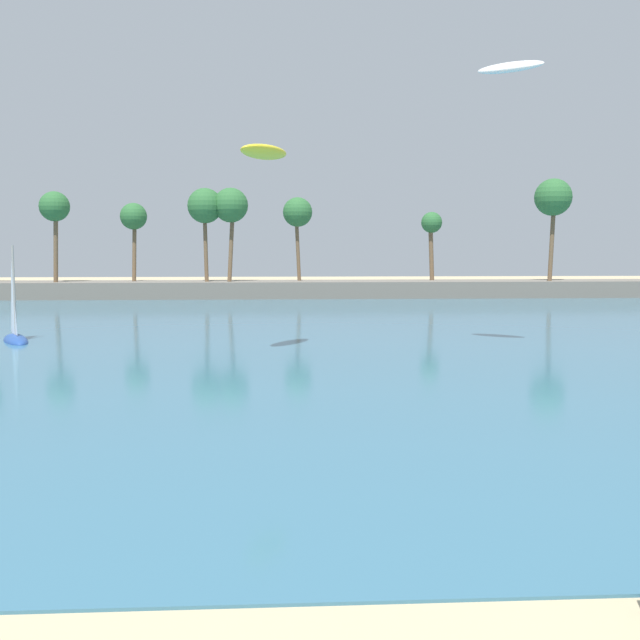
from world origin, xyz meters
The scene contains 5 objects.
sea centered at (0.00, 61.55, 0.03)m, with size 220.00×107.04×0.06m, color #386B84.
palm_headland centered at (-2.68, 74.99, 3.45)m, with size 97.03×6.22×12.60m.
sailboat_near_shore centered at (-16.92, 39.74, 0.59)m, with size 2.93×4.16×5.88m.
kite_aloft_high_over_bay centered at (9.62, 33.82, 14.25)m, with size 3.31×1.12×0.46m, color white.
kite_aloft_low_near_shore centered at (-2.51, 33.44, 10.01)m, with size 3.74×1.27×0.52m, color yellow.
Camera 1 is at (-1.80, -2.57, 5.46)m, focal length 40.98 mm.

